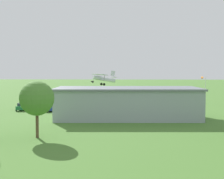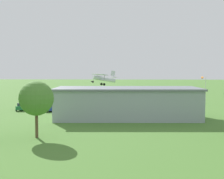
{
  "view_description": "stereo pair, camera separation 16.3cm",
  "coord_description": "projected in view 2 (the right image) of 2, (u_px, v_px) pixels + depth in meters",
  "views": [
    {
      "loc": [
        -0.29,
        88.67,
        8.9
      ],
      "look_at": [
        2.99,
        13.31,
        4.23
      ],
      "focal_mm": 51.99,
      "sensor_mm": 36.0,
      "label": 1
    },
    {
      "loc": [
        -0.46,
        88.66,
        8.9
      ],
      "look_at": [
        2.99,
        13.31,
        4.23
      ],
      "focal_mm": 51.99,
      "sensor_mm": 36.0,
      "label": 2
    }
  ],
  "objects": [
    {
      "name": "biplane",
      "position": [
        103.0,
        79.0,
        82.64
      ],
      "size": [
        7.04,
        8.37,
        3.83
      ],
      "color": "silver"
    },
    {
      "name": "tree_behind_hangar_left",
      "position": [
        36.0,
        98.0,
        42.03
      ],
      "size": [
        4.53,
        4.53,
        7.43
      ],
      "color": "brown",
      "rests_on": "ground_plane"
    },
    {
      "name": "ground_plane",
      "position": [
        125.0,
        102.0,
        88.97
      ],
      "size": [
        400.0,
        400.0,
        0.0
      ],
      "primitive_type": "plane",
      "color": "#47752D"
    },
    {
      "name": "person_near_hangar_door",
      "position": [
        70.0,
        107.0,
        69.52
      ],
      "size": [
        0.42,
        0.42,
        1.73
      ],
      "color": "orange",
      "rests_on": "ground_plane"
    },
    {
      "name": "person_at_fence_line",
      "position": [
        74.0,
        105.0,
        72.32
      ],
      "size": [
        0.53,
        0.53,
        1.73
      ],
      "color": "orange",
      "rests_on": "ground_plane"
    },
    {
      "name": "hangar",
      "position": [
        127.0,
        103.0,
        59.0
      ],
      "size": [
        26.46,
        12.25,
        5.62
      ],
      "color": "#99A3AD",
      "rests_on": "ground_plane"
    },
    {
      "name": "person_by_parked_cars",
      "position": [
        74.0,
        105.0,
        74.91
      ],
      "size": [
        0.52,
        0.52,
        1.57
      ],
      "color": "navy",
      "rests_on": "ground_plane"
    },
    {
      "name": "car_blue",
      "position": [
        50.0,
        107.0,
        69.02
      ],
      "size": [
        2.29,
        4.14,
        1.59
      ],
      "color": "#23389E",
      "rests_on": "ground_plane"
    },
    {
      "name": "windsock",
      "position": [
        203.0,
        80.0,
        84.33
      ],
      "size": [
        1.11,
        1.34,
        7.08
      ],
      "color": "silver",
      "rests_on": "ground_plane"
    },
    {
      "name": "car_green",
      "position": [
        22.0,
        106.0,
        70.54
      ],
      "size": [
        2.15,
        4.22,
        1.65
      ],
      "color": "#1E6B38",
      "rests_on": "ground_plane"
    },
    {
      "name": "person_beside_truck",
      "position": [
        176.0,
        105.0,
        73.57
      ],
      "size": [
        0.39,
        0.39,
        1.7
      ],
      "color": "#3F3F47",
      "rests_on": "ground_plane"
    }
  ]
}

